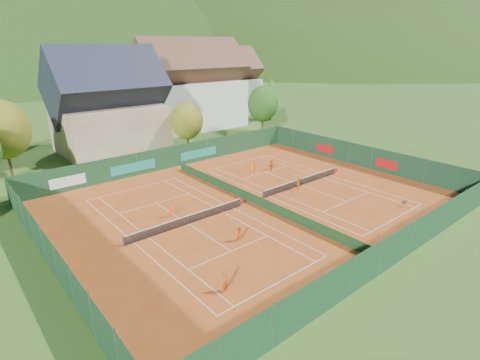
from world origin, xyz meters
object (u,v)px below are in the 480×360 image
player_left_far (171,211)px  ball_hopper (405,202)px  hotel_block_a (191,90)px  player_right_far_b (271,165)px  hotel_block_b (223,86)px  chalet (109,108)px  player_right_near (298,184)px  player_right_far_a (252,167)px  player_left_mid (240,234)px  player_left_near (225,282)px

player_left_far → ball_hopper: bearing=132.7°
hotel_block_a → player_right_far_b: size_ratio=14.04×
hotel_block_b → player_right_far_b: (-20.86, -37.58, -5.85)m
chalet → player_right_near: 32.72m
hotel_block_b → player_right_far_a: bearing=-122.6°
hotel_block_b → player_right_far_a: hotel_block_b is taller
hotel_block_a → hotel_block_b: hotel_block_a is taller
hotel_block_b → player_left_mid: bearing=-126.3°
player_left_mid → player_right_near: bearing=24.3°
hotel_block_b → player_left_mid: 61.77m
ball_hopper → player_left_near: player_left_near is taller
chalet → player_left_near: (-8.61, -40.30, -5.84)m
hotel_block_a → player_left_near: size_ratio=13.73×
ball_hopper → player_left_mid: 18.61m
player_left_near → player_left_far: size_ratio=1.28×
chalet → hotel_block_b: chalet is taller
chalet → player_right_far_b: bearing=-62.8°
player_left_near → player_right_far_a: 25.53m
hotel_block_b → player_left_far: (-38.49, -41.60, -6.00)m
player_right_far_b → player_left_far: bearing=-16.5°
player_left_mid → player_right_far_b: player_right_far_b is taller
chalet → player_right_near: bearing=-72.9°
player_right_far_a → player_right_far_b: player_right_far_b is taller
chalet → player_left_far: chalet is taller
hotel_block_a → player_right_near: size_ratio=13.98×
hotel_block_a → player_left_mid: bearing=-118.3°
hotel_block_b → ball_hopper: bearing=-108.6°
chalet → player_right_near: chalet is taller
chalet → player_right_far_a: 25.16m
hotel_block_a → player_right_far_b: 31.08m
player_left_mid → player_right_far_a: 18.48m
player_right_far_b → player_left_near: bearing=9.5°
player_left_mid → player_right_near: size_ratio=0.90×
chalet → player_left_far: bearing=-101.2°
player_left_far → player_right_far_b: 18.08m
player_left_mid → player_right_far_b: 19.61m
hotel_block_a → player_left_near: (-27.61, -46.30, -6.60)m
player_left_near → player_right_far_a: (18.26, 17.85, -0.14)m
player_left_far → player_right_far_a: (15.13, 5.15, 0.03)m
player_right_near → player_left_mid: bearing=141.4°
ball_hopper → player_left_near: 23.05m
player_left_far → player_right_near: 15.30m
ball_hopper → player_left_far: (-19.91, 13.45, 0.06)m
ball_hopper → player_right_far_a: size_ratio=0.62×
hotel_block_a → player_left_mid: 47.68m
chalet → player_left_far: 28.78m
ball_hopper → player_left_mid: player_left_mid is taller
hotel_block_b → ball_hopper: size_ratio=21.60×
ball_hopper → player_left_near: (-23.04, 0.75, 0.23)m
ball_hopper → player_right_near: size_ratio=0.52×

